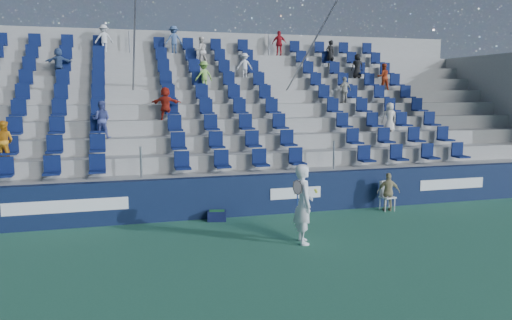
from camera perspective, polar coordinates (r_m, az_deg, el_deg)
The scene contains 7 objects.
ground at distance 12.05m, azimuth 2.71°, elevation -9.85°, with size 70.00×70.00×0.00m, color #2D6A4E.
sponsor_wall at distance 14.82m, azimuth -1.10°, elevation -4.06°, with size 24.00×0.32×1.20m.
grandstand at distance 19.53m, azimuth -4.90°, elevation 3.36°, with size 24.00×8.17×6.63m.
tennis_player at distance 12.11m, azimuth 5.44°, elevation -5.02°, with size 0.69×0.77×1.94m.
line_judge_chair at distance 16.03m, azimuth 14.63°, elevation -3.71°, with size 0.47×0.49×0.91m.
line_judge at distance 15.89m, azimuth 14.90°, elevation -3.55°, with size 0.69×0.29×1.19m, color tan.
ball_bin at distance 14.33m, azimuth -4.49°, elevation -6.31°, with size 0.59×0.45×0.30m.
Camera 1 is at (-3.63, -10.89, 3.67)m, focal length 35.00 mm.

